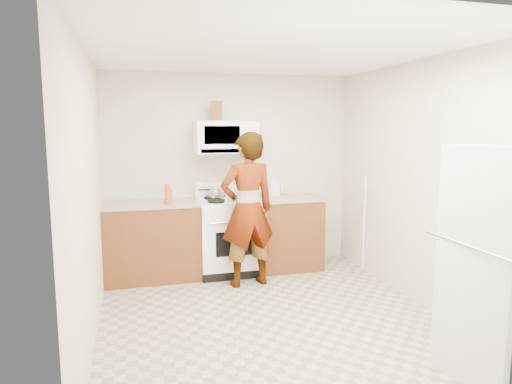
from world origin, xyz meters
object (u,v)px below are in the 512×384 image
object	(u,v)px
gas_range	(229,235)
kettle	(274,188)
saucepan	(217,192)
fridge	(510,266)
person	(247,210)
microwave	(226,137)

from	to	relation	value
gas_range	kettle	xyz separation A→B (m)	(0.66, 0.19, 0.54)
kettle	saucepan	size ratio (longest dim) A/B	0.90
gas_range	fridge	world-z (taller)	fridge
gas_range	saucepan	size ratio (longest dim) A/B	5.35
person	kettle	world-z (taller)	person
gas_range	microwave	bearing A→B (deg)	90.00
person	kettle	distance (m)	0.90
fridge	microwave	bearing A→B (deg)	109.52
microwave	saucepan	world-z (taller)	microwave
gas_range	microwave	distance (m)	1.22
microwave	fridge	size ratio (longest dim) A/B	0.45
microwave	kettle	bearing A→B (deg)	5.65
fridge	saucepan	world-z (taller)	fridge
fridge	saucepan	size ratio (longest dim) A/B	8.04
microwave	kettle	distance (m)	0.94
kettle	person	bearing A→B (deg)	-135.38
gas_range	saucepan	xyz separation A→B (m)	(-0.12, 0.11, 0.53)
microwave	person	size ratio (longest dim) A/B	0.43
microwave	fridge	bearing A→B (deg)	-65.09
gas_range	saucepan	bearing A→B (deg)	137.81
kettle	gas_range	bearing A→B (deg)	-171.46
microwave	fridge	world-z (taller)	microwave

